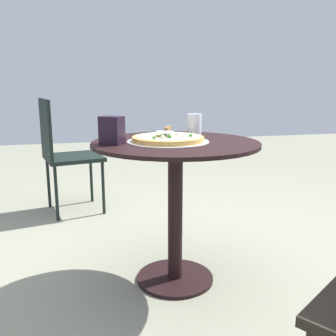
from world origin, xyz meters
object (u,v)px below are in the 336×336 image
pizza_on_tray (168,139)px  pizza_server (166,130)px  napkin_dispenser (112,130)px  patio_table (175,180)px  patio_chair_near (62,148)px  drinking_cup (194,124)px

pizza_on_tray → pizza_server: bearing=-3.0°
napkin_dispenser → patio_table: bearing=-140.3°
pizza_server → napkin_dispenser: napkin_dispenser is taller
pizza_server → patio_chair_near: 1.35m
patio_table → patio_chair_near: bearing=24.7°
patio_table → pizza_on_tray: (0.00, 0.04, 0.21)m
pizza_server → patio_chair_near: size_ratio=0.23×
pizza_on_tray → patio_chair_near: (1.26, 0.54, -0.23)m
patio_table → pizza_on_tray: 0.21m
pizza_on_tray → patio_chair_near: patio_chair_near is taller
pizza_on_tray → drinking_cup: drinking_cup is taller
patio_chair_near → drinking_cup: bearing=-144.2°
drinking_cup → napkin_dispenser: napkin_dispenser is taller
drinking_cup → patio_chair_near: size_ratio=0.13×
patio_chair_near → napkin_dispenser: bearing=-168.0°
napkin_dispenser → patio_chair_near: size_ratio=0.14×
pizza_on_tray → pizza_server: 0.06m
drinking_cup → patio_chair_near: patio_chair_near is taller
patio_table → patio_chair_near: patio_chair_near is taller
pizza_on_tray → pizza_server: pizza_server is taller
patio_chair_near → patio_table: bearing=-155.3°
napkin_dispenser → pizza_on_tray: bearing=-139.9°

